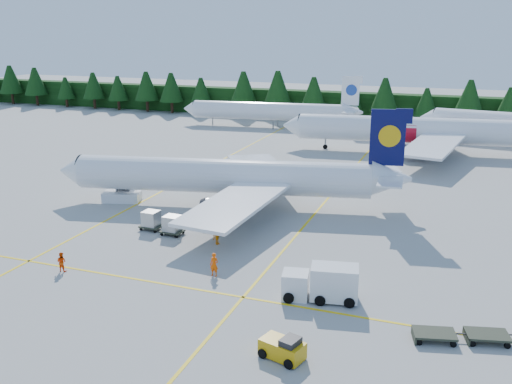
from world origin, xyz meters
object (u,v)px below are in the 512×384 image
(airstairs, at_px, (123,194))
(baggage_tug, at_px, (283,348))
(airliner_red, at_px, (405,130))
(service_truck, at_px, (320,283))
(airliner_navy, at_px, (216,177))

(airstairs, xyz_separation_m, baggage_tug, (27.68, -25.19, -0.13))
(airstairs, relative_size, baggage_tug, 2.14)
(airliner_red, bearing_deg, service_truck, -97.72)
(airstairs, bearing_deg, airliner_red, 37.84)
(airliner_red, distance_m, airstairs, 47.85)
(airliner_navy, xyz_separation_m, service_truck, (16.71, -18.68, -2.07))
(airstairs, bearing_deg, service_truck, -47.44)
(airliner_red, height_order, airstairs, airliner_red)
(service_truck, bearing_deg, airliner_navy, 121.16)
(airstairs, xyz_separation_m, service_truck, (27.86, -16.69, 0.50))
(airstairs, bearing_deg, baggage_tug, -58.82)
(airliner_navy, bearing_deg, service_truck, -60.41)
(airliner_navy, relative_size, airstairs, 6.03)
(airliner_navy, distance_m, baggage_tug, 31.93)
(airliner_navy, distance_m, airliner_red, 40.42)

